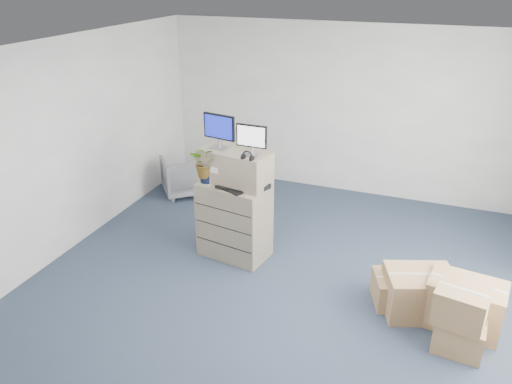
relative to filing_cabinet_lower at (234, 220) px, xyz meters
The scene contains 16 objects.
ground 1.28m from the filing_cabinet_lower, 46.46° to the right, with size 7.00×7.00×0.00m, color #222A3E.
wall_back 2.92m from the filing_cabinet_lower, 73.10° to the left, with size 6.00×0.02×2.80m, color beige.
filing_cabinet_lower is the anchor object (origin of this frame).
filing_cabinet_upper 0.74m from the filing_cabinet_lower, 80.65° to the left, with size 0.89×0.44×0.44m, color gray.
monitor_left 1.23m from the filing_cabinet_lower, 162.79° to the left, with size 0.45×0.21×0.44m.
monitor_right 1.21m from the filing_cabinet_lower, ahead, with size 0.39×0.15×0.39m.
headphones 1.05m from the filing_cabinet_lower, 34.07° to the right, with size 0.14×0.14×0.02m, color black.
keyboard 0.55m from the filing_cabinet_lower, 80.47° to the right, with size 0.42×0.18×0.02m, color black.
mouse 0.63m from the filing_cabinet_lower, 33.43° to the right, with size 0.10×0.06×0.03m, color silver.
water_bottle 0.64m from the filing_cabinet_lower, 37.77° to the left, with size 0.07×0.07×0.24m, color gray.
phone_dock 0.56m from the filing_cabinet_lower, 87.23° to the left, with size 0.07×0.06×0.14m.
external_drive 0.66m from the filing_cabinet_lower, ahead, with size 0.20×0.15×0.06m, color black.
tissue_box 0.70m from the filing_cabinet_lower, ahead, with size 0.21×0.11×0.08m, color #4598EB.
potted_plant 0.83m from the filing_cabinet_lower, 167.81° to the right, with size 0.39×0.43×0.41m.
office_chair 2.21m from the filing_cabinet_lower, 136.31° to the left, with size 0.69×0.64×0.71m, color #57575B.
cardboard_boxes 2.69m from the filing_cabinet_lower, 11.14° to the right, with size 1.45×1.14×0.72m.
Camera 1 is at (1.55, -4.49, 3.60)m, focal length 35.00 mm.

